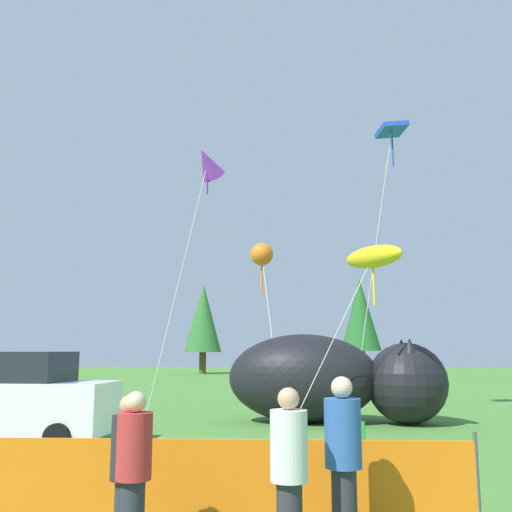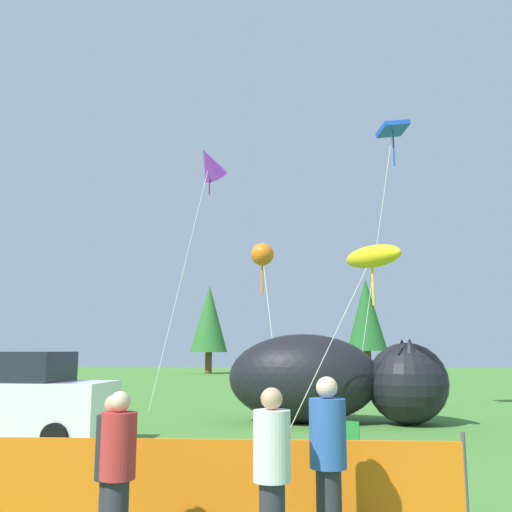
# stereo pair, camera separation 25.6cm
# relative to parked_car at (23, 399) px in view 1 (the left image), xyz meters

# --- Properties ---
(ground_plane) EXTENTS (120.00, 120.00, 0.00)m
(ground_plane) POSITION_rel_parked_car_xyz_m (4.61, -1.46, -0.99)
(ground_plane) COLOR #477F33
(parked_car) EXTENTS (4.06, 2.11, 2.04)m
(parked_car) POSITION_rel_parked_car_xyz_m (0.00, 0.00, 0.00)
(parked_car) COLOR white
(parked_car) RESTS_ON ground
(folding_chair) EXTENTS (0.61, 0.61, 0.86)m
(folding_chair) POSITION_rel_parked_car_xyz_m (7.13, -2.49, -0.48)
(folding_chair) COLOR #267F33
(folding_chair) RESTS_ON ground
(inflatable_cat) EXTENTS (6.36, 2.84, 2.54)m
(inflatable_cat) POSITION_rel_parked_car_xyz_m (7.23, 4.06, 0.18)
(inflatable_cat) COLOR black
(inflatable_cat) RESTS_ON ground
(safety_fence) EXTENTS (6.36, 0.11, 1.13)m
(safety_fence) POSITION_rel_parked_car_xyz_m (4.99, -5.90, -0.48)
(safety_fence) COLOR orange
(safety_fence) RESTS_ON ground
(spectator_in_black_shirt) EXTENTS (0.36, 0.36, 1.66)m
(spectator_in_black_shirt) POSITION_rel_parked_car_xyz_m (4.39, -6.96, -0.09)
(spectator_in_black_shirt) COLOR #2D2D38
(spectator_in_black_shirt) RESTS_ON ground
(spectator_in_red_shirt) EXTENTS (0.39, 0.39, 1.80)m
(spectator_in_red_shirt) POSITION_rel_parked_car_xyz_m (6.53, -6.61, -0.01)
(spectator_in_red_shirt) COLOR #2D2D38
(spectator_in_red_shirt) RESTS_ON ground
(spectator_in_yellow_shirt) EXTENTS (0.35, 0.35, 1.62)m
(spectator_in_yellow_shirt) POSITION_rel_parked_car_xyz_m (4.30, -6.87, -0.11)
(spectator_in_yellow_shirt) COLOR #2D2D38
(spectator_in_yellow_shirt) RESTS_ON ground
(spectator_in_green_shirt) EXTENTS (0.37, 0.37, 1.71)m
(spectator_in_green_shirt) POSITION_rel_parked_car_xyz_m (5.96, -7.06, -0.06)
(spectator_in_green_shirt) COLOR #2D2D38
(spectator_in_green_shirt) RESTS_ON ground
(kite_yellow_hero) EXTENTS (3.14, 2.57, 4.99)m
(kite_yellow_hero) POSITION_rel_parked_car_xyz_m (8.29, 2.31, 3.54)
(kite_yellow_hero) COLOR silver
(kite_yellow_hero) RESTS_ON ground
(kite_orange_flower) EXTENTS (1.04, 2.12, 5.52)m
(kite_orange_flower) POSITION_rel_parked_car_xyz_m (5.18, 5.31, 4.13)
(kite_orange_flower) COLOR silver
(kite_orange_flower) RESTS_ON ground
(kite_blue_box) EXTENTS (2.16, 1.10, 9.69)m
(kite_blue_box) POSITION_rel_parked_car_xyz_m (9.57, 5.70, 8.28)
(kite_blue_box) COLOR silver
(kite_blue_box) RESTS_ON ground
(kite_purple_delta) EXTENTS (2.48, 3.19, 10.37)m
(kite_purple_delta) POSITION_rel_parked_car_xyz_m (2.82, 9.15, 8.55)
(kite_purple_delta) COLOR silver
(kite_purple_delta) RESTS_ON ground
(horizon_tree_east) EXTENTS (3.53, 3.53, 8.42)m
(horizon_tree_east) POSITION_rel_parked_car_xyz_m (12.57, 38.35, 4.18)
(horizon_tree_east) COLOR brown
(horizon_tree_east) RESTS_ON ground
(horizon_tree_west) EXTENTS (3.34, 3.34, 7.96)m
(horizon_tree_west) POSITION_rel_parked_car_xyz_m (-1.50, 38.37, 3.89)
(horizon_tree_west) COLOR brown
(horizon_tree_west) RESTS_ON ground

